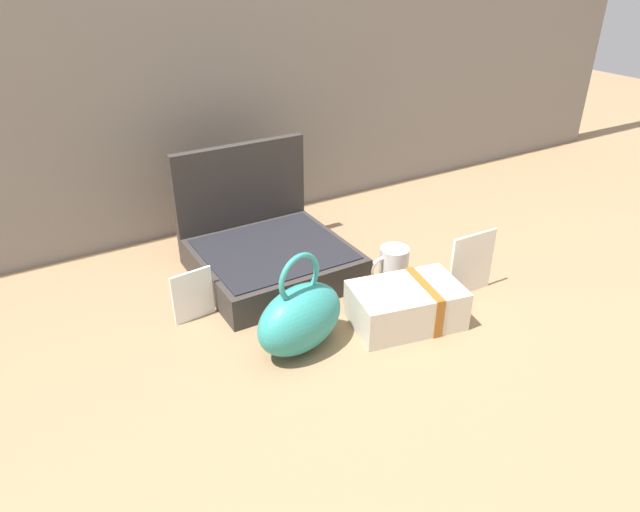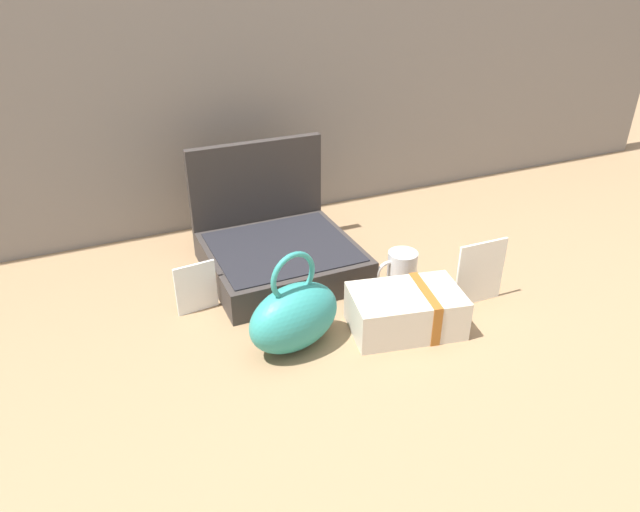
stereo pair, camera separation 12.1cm
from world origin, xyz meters
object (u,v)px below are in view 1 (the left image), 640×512
Objects in this scene: cream_toiletry_bag at (407,305)px; info_card_left at (193,296)px; coffee_mug at (393,265)px; poster_card_right at (472,264)px; open_suitcase at (267,249)px; teal_pouch_handbag at (300,318)px.

info_card_left reaches higher than cream_toiletry_bag.
coffee_mug is 0.19m from poster_card_right.
poster_card_right is (0.60, -0.23, 0.02)m from info_card_left.
teal_pouch_handbag is (-0.08, -0.32, 0.01)m from open_suitcase.
info_card_left is at bearing 169.11° from coffee_mug.
teal_pouch_handbag reaches higher than poster_card_right.
teal_pouch_handbag is at bearing 170.82° from cream_toiletry_bag.
teal_pouch_handbag is at bearing -104.18° from open_suitcase.
open_suitcase is 0.33m from teal_pouch_handbag.
info_card_left is at bearing 147.61° from cream_toiletry_bag.
teal_pouch_handbag is 0.88× the size of cream_toiletry_bag.
teal_pouch_handbag is at bearing -159.76° from coffee_mug.
cream_toiletry_bag is 0.21m from poster_card_right.
poster_card_right is at bearing -26.42° from info_card_left.
open_suitcase is 1.39× the size of cream_toiletry_bag.
teal_pouch_handbag reaches higher than info_card_left.
info_card_left reaches higher than coffee_mug.
coffee_mug is at bearing 20.24° from teal_pouch_handbag.
open_suitcase is at bearing 75.82° from teal_pouch_handbag.
teal_pouch_handbag is 2.13× the size of coffee_mug.
open_suitcase is 0.40m from cream_toiletry_bag.
teal_pouch_handbag reaches higher than cream_toiletry_bag.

